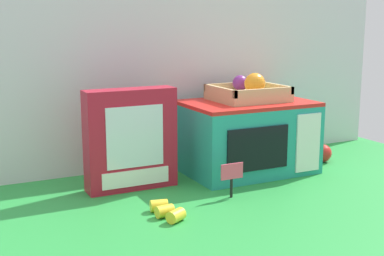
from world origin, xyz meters
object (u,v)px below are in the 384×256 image
(loose_toy_banana, at_px, (166,211))
(loose_toy_apple, at_px, (323,153))
(cookie_set_box, at_px, (131,139))
(food_groups_crate, at_px, (249,92))
(toy_microwave, at_px, (247,136))
(price_sign, at_px, (232,175))

(loose_toy_banana, bearing_deg, loose_toy_apple, 19.13)
(loose_toy_banana, bearing_deg, cookie_set_box, 89.51)
(food_groups_crate, height_order, loose_toy_apple, food_groups_crate)
(loose_toy_banana, xyz_separation_m, loose_toy_apple, (0.72, 0.25, 0.02))
(toy_microwave, xyz_separation_m, loose_toy_banana, (-0.41, -0.27, -0.10))
(cookie_set_box, xyz_separation_m, price_sign, (0.22, -0.21, -0.08))
(toy_microwave, bearing_deg, food_groups_crate, 51.91)
(toy_microwave, relative_size, cookie_set_box, 1.38)
(toy_microwave, xyz_separation_m, price_sign, (-0.18, -0.21, -0.05))
(loose_toy_apple, bearing_deg, price_sign, -158.55)
(cookie_set_box, bearing_deg, food_groups_crate, 3.38)
(price_sign, height_order, loose_toy_banana, price_sign)
(price_sign, bearing_deg, loose_toy_banana, -166.09)
(toy_microwave, distance_m, food_groups_crate, 0.15)
(food_groups_crate, xyz_separation_m, cookie_set_box, (-0.42, -0.02, -0.11))
(toy_microwave, height_order, price_sign, toy_microwave)
(cookie_set_box, height_order, price_sign, cookie_set_box)
(cookie_set_box, height_order, loose_toy_apple, cookie_set_box)
(cookie_set_box, distance_m, price_sign, 0.32)
(food_groups_crate, bearing_deg, toy_microwave, -128.09)
(food_groups_crate, bearing_deg, price_sign, -130.43)
(toy_microwave, height_order, loose_toy_banana, toy_microwave)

